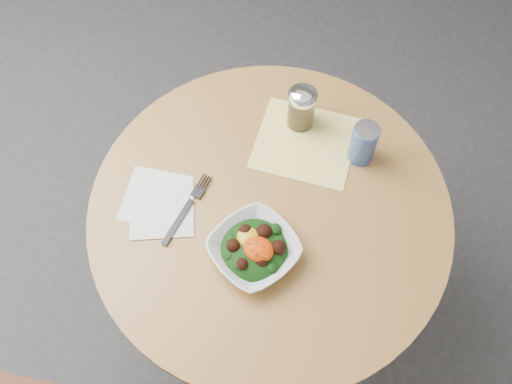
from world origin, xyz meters
TOP-DOWN VIEW (x-y plane):
  - ground at (0.00, 0.00)m, footprint 6.00×6.00m
  - table at (0.00, 0.00)m, footprint 0.90×0.90m
  - cloth_napkin at (0.00, 0.21)m, footprint 0.28×0.27m
  - paper_napkins at (-0.25, -0.11)m, footprint 0.23×0.22m
  - salad_bowl at (0.02, -0.12)m, footprint 0.26×0.26m
  - fork at (-0.18, -0.08)m, footprint 0.03×0.21m
  - spice_shaker at (-0.04, 0.27)m, footprint 0.07×0.07m
  - beverage_can at (0.15, 0.24)m, footprint 0.07×0.07m

SIDE VIEW (x-z plane):
  - ground at x=0.00m, z-range 0.00..0.00m
  - table at x=0.00m, z-range 0.18..0.93m
  - cloth_napkin at x=0.00m, z-range 0.75..0.75m
  - paper_napkins at x=-0.25m, z-range 0.75..0.75m
  - fork at x=-0.18m, z-range 0.75..0.76m
  - salad_bowl at x=0.02m, z-range 0.74..0.81m
  - beverage_can at x=0.15m, z-range 0.75..0.88m
  - spice_shaker at x=-0.04m, z-range 0.75..0.88m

